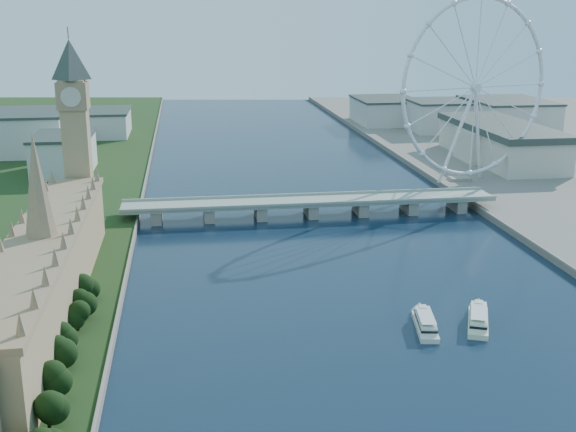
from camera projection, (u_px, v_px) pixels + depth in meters
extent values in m
cube|color=tan|center=(46.00, 275.00, 281.16)|extent=(24.00, 200.00, 28.00)
cone|color=#937A59|center=(37.00, 185.00, 271.41)|extent=(12.00, 12.00, 40.00)
cube|color=tan|center=(78.00, 157.00, 377.01)|extent=(13.00, 13.00, 80.00)
cube|color=#937A59|center=(73.00, 95.00, 368.34)|extent=(15.00, 15.00, 14.00)
pyramid|color=#2D3833|center=(68.00, 39.00, 360.75)|extent=(20.02, 20.02, 20.00)
cube|color=gray|center=(311.00, 202.00, 424.90)|extent=(220.00, 22.00, 2.00)
cube|color=gray|center=(157.00, 215.00, 413.83)|extent=(6.00, 20.00, 7.50)
cube|color=gray|center=(209.00, 213.00, 417.95)|extent=(6.00, 20.00, 7.50)
cube|color=gray|center=(260.00, 211.00, 422.06)|extent=(6.00, 20.00, 7.50)
cube|color=gray|center=(311.00, 209.00, 426.18)|extent=(6.00, 20.00, 7.50)
cube|color=gray|center=(360.00, 207.00, 430.30)|extent=(6.00, 20.00, 7.50)
cube|color=gray|center=(409.00, 206.00, 434.42)|extent=(6.00, 20.00, 7.50)
cube|color=gray|center=(456.00, 204.00, 438.54)|extent=(6.00, 20.00, 7.50)
torus|color=silver|center=(476.00, 88.00, 477.65)|extent=(113.60, 39.12, 118.60)
cylinder|color=silver|center=(476.00, 88.00, 477.65)|extent=(7.25, 6.61, 6.00)
cube|color=gray|center=(459.00, 179.00, 504.11)|extent=(14.00, 10.00, 2.00)
cube|color=beige|center=(64.00, 155.00, 524.75)|extent=(40.00, 60.00, 26.00)
cube|color=beige|center=(31.00, 133.00, 604.20)|extent=(60.00, 80.00, 32.00)
cube|color=beige|center=(102.00, 123.00, 688.63)|extent=(50.00, 70.00, 22.00)
cube|color=beige|center=(441.00, 116.00, 714.07)|extent=(60.00, 60.00, 28.00)
cube|color=beige|center=(507.00, 117.00, 702.98)|extent=(70.00, 90.00, 30.00)
cube|color=beige|center=(385.00, 111.00, 766.29)|extent=(60.00, 80.00, 24.00)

